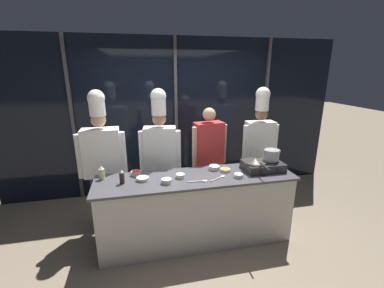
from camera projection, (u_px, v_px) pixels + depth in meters
name	position (u px, v px, depth m)	size (l,w,h in m)	color
ground_plane	(196.00, 238.00, 3.44)	(24.00, 24.00, 0.00)	#7F705B
window_wall_back	(176.00, 117.00, 4.53)	(5.96, 0.09, 2.70)	black
demo_counter	(196.00, 209.00, 3.31)	(2.47, 0.65, 0.90)	beige
portable_stove	(263.00, 166.00, 3.38)	(0.50, 0.37, 0.12)	#28282B
frying_pan	(255.00, 160.00, 3.33)	(0.31, 0.54, 0.04)	#38332D
stock_pot	(272.00, 155.00, 3.36)	(0.23, 0.20, 0.15)	#93969B
squeeze_bottle_soy	(122.00, 177.00, 2.98)	(0.06, 0.06, 0.17)	#332319
squeeze_bottle_oil	(102.00, 173.00, 3.09)	(0.07, 0.07, 0.17)	beige
prep_bowl_chicken	(166.00, 181.00, 2.99)	(0.12, 0.12, 0.06)	silver
prep_bowl_noodles	(180.00, 176.00, 3.14)	(0.11, 0.11, 0.05)	silver
prep_bowl_rice	(239.00, 175.00, 3.15)	(0.11, 0.11, 0.05)	silver
prep_bowl_garlic	(143.00, 178.00, 3.07)	(0.15, 0.15, 0.04)	silver
prep_bowl_onion	(214.00, 167.00, 3.39)	(0.14, 0.14, 0.06)	silver
prep_bowl_bell_pepper	(136.00, 173.00, 3.22)	(0.12, 0.12, 0.05)	silver
prep_bowl_carrots	(225.00, 170.00, 3.34)	(0.13, 0.13, 0.04)	silver
serving_spoon_slotted	(221.00, 177.00, 3.15)	(0.23, 0.15, 0.02)	#B2B5BA
serving_spoon_solid	(202.00, 181.00, 3.04)	(0.26, 0.06, 0.02)	#B2B5BA
chef_head	(102.00, 154.00, 3.41)	(0.63, 0.25, 1.94)	#2D3856
chef_sous	(160.00, 149.00, 3.60)	(0.58, 0.28, 1.94)	#232326
person_guest	(209.00, 151.00, 3.83)	(0.55, 0.28, 1.65)	#232326
chef_line	(259.00, 141.00, 3.96)	(0.56, 0.24, 1.93)	#2D3856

